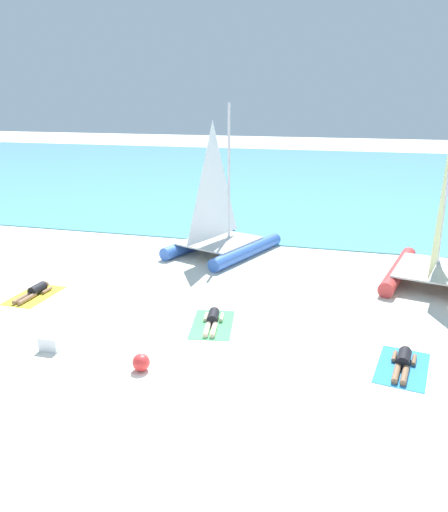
# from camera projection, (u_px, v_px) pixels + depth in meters

# --- Properties ---
(ground_plane) EXTENTS (120.00, 120.00, 0.00)m
(ground_plane) POSITION_uv_depth(u_px,v_px,m) (258.00, 246.00, 21.22)
(ground_plane) COLOR silver
(ocean_water) EXTENTS (120.00, 40.00, 0.05)m
(ocean_water) POSITION_uv_depth(u_px,v_px,m) (309.00, 176.00, 39.80)
(ocean_water) COLOR #5BB2C1
(ocean_water) RESTS_ON ground
(sailboat_red) EXTENTS (3.71, 4.90, 5.73)m
(sailboat_red) POSITION_uv_depth(u_px,v_px,m) (436.00, 259.00, 16.67)
(sailboat_red) COLOR #CC3838
(sailboat_red) RESTS_ON ground
(sailboat_blue) EXTENTS (4.16, 5.11, 5.75)m
(sailboat_blue) POSITION_uv_depth(u_px,v_px,m) (221.00, 232.00, 19.97)
(sailboat_blue) COLOR blue
(sailboat_blue) RESTS_ON ground
(towel_leftmost) EXTENTS (1.15, 1.93, 0.01)m
(towel_leftmost) POSITION_uv_depth(u_px,v_px,m) (34.00, 296.00, 15.91)
(towel_leftmost) COLOR yellow
(towel_leftmost) RESTS_ON ground
(sunbather_leftmost) EXTENTS (0.55, 1.56, 0.30)m
(sunbather_leftmost) POSITION_uv_depth(u_px,v_px,m) (35.00, 291.00, 15.93)
(sunbather_leftmost) COLOR black
(sunbather_leftmost) RESTS_ON towel_leftmost
(towel_center_right) EXTENTS (1.41, 2.06, 0.01)m
(towel_center_right) POSITION_uv_depth(u_px,v_px,m) (212.00, 324.00, 13.89)
(towel_center_right) COLOR #4CB266
(towel_center_right) RESTS_ON ground
(sunbather_center_right) EXTENTS (0.67, 1.56, 0.30)m
(sunbather_center_right) POSITION_uv_depth(u_px,v_px,m) (213.00, 319.00, 13.91)
(sunbather_center_right) COLOR black
(sunbather_center_right) RESTS_ON towel_center_right
(towel_rightmost) EXTENTS (1.39, 2.05, 0.01)m
(towel_rightmost) POSITION_uv_depth(u_px,v_px,m) (402.00, 368.00, 11.68)
(towel_rightmost) COLOR #338CD8
(towel_rightmost) RESTS_ON ground
(sunbather_rightmost) EXTENTS (0.65, 1.57, 0.30)m
(sunbather_rightmost) POSITION_uv_depth(u_px,v_px,m) (403.00, 361.00, 11.70)
(sunbather_rightmost) COLOR black
(sunbather_rightmost) RESTS_ON towel_rightmost
(beach_ball) EXTENTS (0.40, 0.40, 0.40)m
(beach_ball) POSITION_uv_depth(u_px,v_px,m) (141.00, 362.00, 11.52)
(beach_ball) COLOR red
(beach_ball) RESTS_ON ground
(cooler_box) EXTENTS (0.50, 0.36, 0.36)m
(cooler_box) POSITION_uv_depth(u_px,v_px,m) (51.00, 343.00, 12.48)
(cooler_box) COLOR white
(cooler_box) RESTS_ON ground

